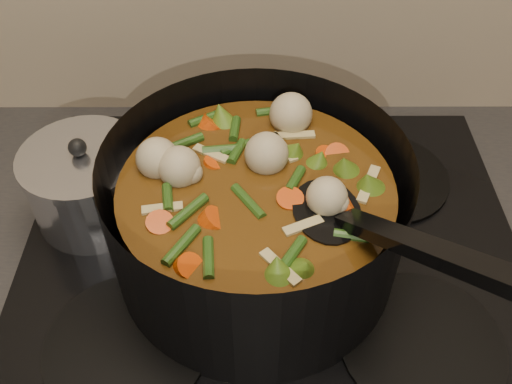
{
  "coord_description": "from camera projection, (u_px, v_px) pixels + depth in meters",
  "views": [
    {
      "loc": [
        -0.02,
        1.49,
        1.49
      ],
      "look_at": [
        -0.02,
        1.92,
        1.05
      ],
      "focal_mm": 40.0,
      "sensor_mm": 36.0,
      "label": 1
    }
  ],
  "objects": [
    {
      "name": "stovetop",
      "position": [
        272.0,
        255.0,
        0.72
      ],
      "size": [
        0.62,
        0.54,
        0.03
      ],
      "color": "black",
      "rests_on": "counter"
    },
    {
      "name": "stockpot",
      "position": [
        256.0,
        217.0,
        0.65
      ],
      "size": [
        0.42,
        0.43,
        0.24
      ],
      "rotation": [
        0.0,
        0.0,
        0.35
      ],
      "color": "black",
      "rests_on": "stovetop"
    },
    {
      "name": "saucepan",
      "position": [
        88.0,
        184.0,
        0.72
      ],
      "size": [
        0.15,
        0.15,
        0.12
      ],
      "rotation": [
        0.0,
        0.0,
        -0.14
      ],
      "color": "silver",
      "rests_on": "stovetop"
    }
  ]
}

